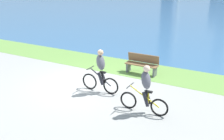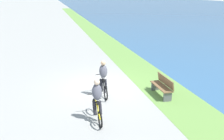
% 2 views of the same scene
% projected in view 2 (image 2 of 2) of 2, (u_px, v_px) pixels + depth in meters
% --- Properties ---
extents(ground_plane, '(300.00, 300.00, 0.00)m').
position_uv_depth(ground_plane, '(102.00, 87.00, 12.15)').
color(ground_plane, '#9E9E99').
extents(grass_strip_bayside, '(120.00, 2.26, 0.01)m').
position_uv_depth(grass_strip_bayside, '(155.00, 82.00, 12.84)').
color(grass_strip_bayside, '#6B9947').
rests_on(grass_strip_bayside, ground).
extents(cyclist_lead, '(1.61, 0.52, 1.69)m').
position_uv_depth(cyclist_lead, '(103.00, 79.00, 10.90)').
color(cyclist_lead, black).
rests_on(cyclist_lead, ground).
extents(cyclist_trailing, '(1.69, 0.52, 1.64)m').
position_uv_depth(cyclist_trailing, '(97.00, 100.00, 8.80)').
color(cyclist_trailing, black).
rests_on(cyclist_trailing, ground).
extents(bench_near_path, '(1.50, 0.47, 0.90)m').
position_uv_depth(bench_near_path, '(162.00, 86.00, 11.08)').
color(bench_near_path, brown).
rests_on(bench_near_path, ground).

